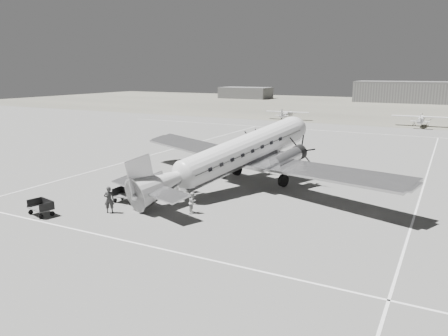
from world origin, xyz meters
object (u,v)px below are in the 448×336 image
at_px(passenger, 176,182).
at_px(shed_secondary, 246,93).
at_px(hangar_main, 425,92).
at_px(ramp_agent, 193,203).
at_px(baggage_cart_near, 126,195).
at_px(baggage_cart_far, 41,208).
at_px(light_plane_left, 287,115).
at_px(ground_crew, 109,200).
at_px(dc3_airliner, 235,157).
at_px(light_plane_right, 421,121).

bearing_deg(passenger, shed_secondary, 31.93).
relative_size(hangar_main, shed_secondary, 2.33).
bearing_deg(ramp_agent, baggage_cart_near, 84.84).
bearing_deg(baggage_cart_near, baggage_cart_far, -124.94).
relative_size(light_plane_left, ramp_agent, 6.06).
distance_m(hangar_main, ground_crew, 130.98).
relative_size(shed_secondary, passenger, 11.35).
distance_m(light_plane_left, ramp_agent, 62.40).
xyz_separation_m(shed_secondary, dc3_airliner, (52.68, -115.36, 0.79)).
xyz_separation_m(shed_secondary, baggage_cart_near, (47.08, -122.85, -1.46)).
relative_size(shed_secondary, baggage_cart_far, 9.56).
bearing_deg(baggage_cart_near, passenger, 67.69).
relative_size(hangar_main, ramp_agent, 27.46).
bearing_deg(ramp_agent, shed_secondary, 16.43).
bearing_deg(baggage_cart_near, shed_secondary, 108.37).
relative_size(hangar_main, dc3_airliner, 1.44).
distance_m(hangar_main, light_plane_left, 70.53).
distance_m(light_plane_right, ramp_agent, 62.18).
bearing_deg(ground_crew, dc3_airliner, -152.06).
bearing_deg(shed_secondary, passenger, -67.66).
bearing_deg(ramp_agent, dc3_airliner, -4.61).
bearing_deg(light_plane_left, passenger, -82.87).
xyz_separation_m(dc3_airliner, baggage_cart_near, (-5.60, -7.49, -2.24)).
bearing_deg(ground_crew, shed_secondary, -104.71).
xyz_separation_m(ramp_agent, passenger, (-4.31, 4.25, 0.03)).
bearing_deg(ramp_agent, passenger, 38.47).
xyz_separation_m(hangar_main, shed_secondary, (-60.00, -5.00, -1.30)).
height_order(baggage_cart_far, ground_crew, ground_crew).
distance_m(dc3_airliner, baggage_cart_far, 15.62).
xyz_separation_m(hangar_main, passenger, (-11.33, -123.42, -2.51)).
xyz_separation_m(dc3_airliner, baggage_cart_far, (-8.87, -12.66, -2.25)).
bearing_deg(passenger, dc3_airliner, -43.07).
bearing_deg(dc3_airliner, passenger, -122.95).
distance_m(baggage_cart_far, passenger, 10.76).
distance_m(baggage_cart_near, ground_crew, 2.63).
relative_size(baggage_cart_near, ground_crew, 0.99).
xyz_separation_m(ground_crew, passenger, (0.99, 6.95, -0.17)).
bearing_deg(baggage_cart_near, light_plane_left, 95.69).
relative_size(dc3_airliner, ground_crew, 15.13).
bearing_deg(shed_secondary, hangar_main, 4.76).
xyz_separation_m(baggage_cart_far, ramp_agent, (9.17, 5.35, 0.23)).
relative_size(light_plane_right, passenger, 6.47).
xyz_separation_m(light_plane_right, baggage_cart_near, (-16.50, -61.45, -0.52)).
xyz_separation_m(shed_secondary, ground_crew, (47.68, -125.37, -1.03)).
height_order(shed_secondary, light_plane_right, shed_secondary).
relative_size(baggage_cart_near, passenger, 1.21).
bearing_deg(light_plane_left, ramp_agent, -79.69).
bearing_deg(ramp_agent, light_plane_right, -16.75).
height_order(baggage_cart_near, ramp_agent, ramp_agent).
relative_size(light_plane_left, baggage_cart_near, 4.82).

